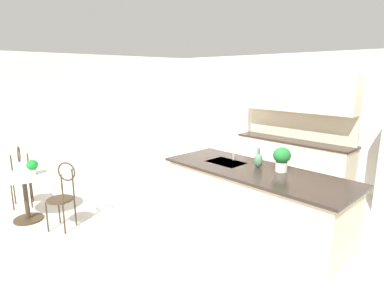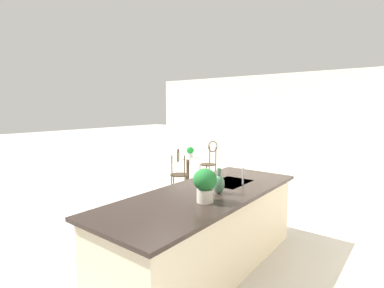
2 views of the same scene
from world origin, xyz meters
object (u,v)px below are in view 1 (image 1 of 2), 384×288
object	(u,v)px
potted_plant_on_table	(32,166)
vase_on_counter	(258,160)
chair_by_island	(21,174)
chair_near_window	(63,193)
potted_plant_counter_near	(282,158)
bistro_table	(26,193)

from	to	relation	value
potted_plant_on_table	vase_on_counter	bearing A→B (deg)	43.43
chair_by_island	potted_plant_on_table	bearing A→B (deg)	-1.24
potted_plant_on_table	chair_near_window	bearing A→B (deg)	16.75
potted_plant_on_table	potted_plant_counter_near	xyz separation A→B (m)	(2.85, 2.42, 0.24)
chair_by_island	vase_on_counter	xyz separation A→B (m)	(3.27, 2.35, 0.46)
potted_plant_on_table	vase_on_counter	distance (m)	3.45
chair_near_window	chair_by_island	size ratio (longest dim) A/B	1.00
potted_plant_counter_near	vase_on_counter	distance (m)	0.37
chair_near_window	potted_plant_on_table	xyz separation A→B (m)	(-0.63, -0.19, 0.30)
bistro_table	chair_near_window	bearing A→B (deg)	24.12
bistro_table	chair_near_window	xyz separation A→B (m)	(0.70, 0.31, 0.13)
bistro_table	chair_by_island	world-z (taller)	chair_by_island
chair_near_window	bistro_table	bearing A→B (deg)	-155.88
chair_by_island	vase_on_counter	distance (m)	4.06
chair_by_island	vase_on_counter	world-z (taller)	vase_on_counter
vase_on_counter	chair_near_window	bearing A→B (deg)	-130.66
potted_plant_on_table	bistro_table	bearing A→B (deg)	-118.74
chair_near_window	potted_plant_counter_near	distance (m)	3.20
potted_plant_on_table	chair_by_island	bearing A→B (deg)	178.76
vase_on_counter	potted_plant_counter_near	bearing A→B (deg)	9.07
potted_plant_on_table	potted_plant_counter_near	bearing A→B (deg)	40.37
chair_by_island	vase_on_counter	bearing A→B (deg)	35.71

